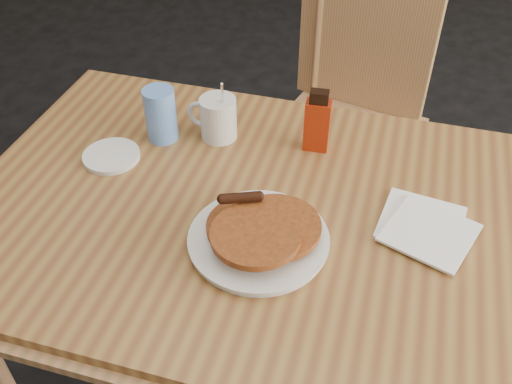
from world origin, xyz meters
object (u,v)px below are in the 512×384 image
main_table (262,221)px  pancake_plate (259,235)px  chair_main_far (353,94)px  coffee_mug (217,117)px  syrup_bottle (317,123)px  blue_tumbler (161,115)px

main_table → pancake_plate: size_ratio=4.99×
chair_main_far → coffee_mug: (-0.22, -0.57, 0.21)m
pancake_plate → coffee_mug: 0.38m
chair_main_far → syrup_bottle: chair_main_far is taller
chair_main_far → syrup_bottle: 0.58m
chair_main_far → pancake_plate: bearing=-82.1°
blue_tumbler → pancake_plate: bearing=-35.8°
pancake_plate → coffee_mug: (-0.23, 0.31, 0.03)m
coffee_mug → blue_tumbler: (-0.12, -0.05, 0.01)m
chair_main_far → coffee_mug: bearing=-103.7°
blue_tumbler → main_table: bearing=-25.5°
syrup_bottle → blue_tumbler: 0.38m
main_table → blue_tumbler: blue_tumbler is taller
chair_main_far → blue_tumbler: bearing=-111.5°
pancake_plate → blue_tumbler: blue_tumbler is taller
pancake_plate → coffee_mug: bearing=126.5°
chair_main_far → main_table: bearing=-84.5°
chair_main_far → pancake_plate: (0.01, -0.88, 0.18)m
main_table → blue_tumbler: 0.37m
syrup_bottle → pancake_plate: bearing=-101.5°
chair_main_far → syrup_bottle: (0.02, -0.53, 0.23)m
main_table → pancake_plate: (0.03, -0.10, 0.06)m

